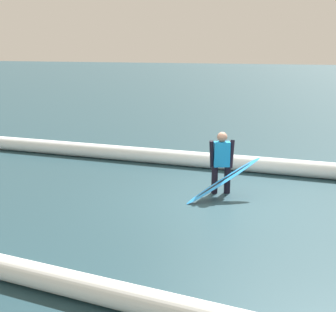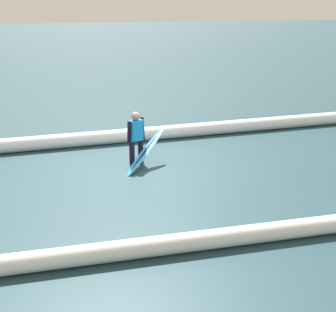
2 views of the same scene
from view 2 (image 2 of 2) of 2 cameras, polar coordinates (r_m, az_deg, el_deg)
ground_plane at (r=12.12m, az=-2.21°, el=-1.40°), size 176.25×176.25×0.00m
surfer at (r=12.27m, az=-3.87°, el=2.54°), size 0.48×0.39×1.37m
surfboard at (r=12.06m, az=-2.70°, el=0.56°), size 1.43×1.39×0.86m
wave_crest_foreground at (r=14.15m, az=-8.19°, el=2.18°), size 17.52×0.90×0.41m
wave_crest_midground at (r=9.23m, az=18.98°, el=-7.76°), size 25.93×1.22×0.34m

